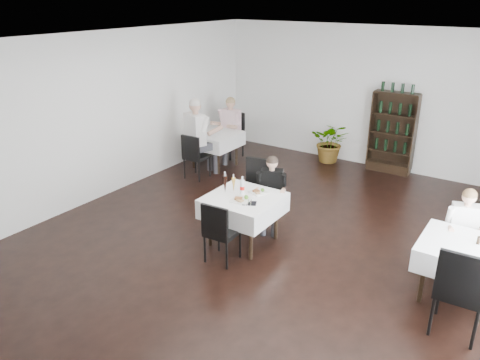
# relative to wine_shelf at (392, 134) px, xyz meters

# --- Properties ---
(room_shell) EXTENTS (9.00, 9.00, 9.00)m
(room_shell) POSITION_rel_wine_shelf_xyz_m (-0.60, -4.31, 0.65)
(room_shell) COLOR black
(room_shell) RESTS_ON ground
(wine_shelf) EXTENTS (0.90, 0.28, 1.75)m
(wine_shelf) POSITION_rel_wine_shelf_xyz_m (0.00, 0.00, 0.00)
(wine_shelf) COLOR black
(wine_shelf) RESTS_ON ground
(main_table) EXTENTS (1.03, 1.03, 0.77)m
(main_table) POSITION_rel_wine_shelf_xyz_m (-0.90, -4.31, -0.23)
(main_table) COLOR black
(main_table) RESTS_ON ground
(left_table) EXTENTS (0.98, 0.98, 0.77)m
(left_table) POSITION_rel_wine_shelf_xyz_m (-3.30, -1.81, -0.23)
(left_table) COLOR black
(left_table) RESTS_ON ground
(right_table) EXTENTS (0.98, 0.98, 0.77)m
(right_table) POSITION_rel_wine_shelf_xyz_m (2.10, -4.01, -0.23)
(right_table) COLOR black
(right_table) RESTS_ON ground
(potted_tree) EXTENTS (0.99, 0.90, 0.93)m
(potted_tree) POSITION_rel_wine_shelf_xyz_m (-1.31, -0.11, -0.38)
(potted_tree) COLOR #256021
(potted_tree) RESTS_ON ground
(main_chair_far) EXTENTS (0.60, 0.61, 1.11)m
(main_chair_far) POSITION_rel_wine_shelf_xyz_m (-1.04, -3.67, -0.21)
(main_chair_far) COLOR black
(main_chair_far) RESTS_ON ground
(main_chair_near) EXTENTS (0.45, 0.45, 0.93)m
(main_chair_near) POSITION_rel_wine_shelf_xyz_m (-0.86, -4.99, -0.32)
(main_chair_near) COLOR black
(main_chair_near) RESTS_ON ground
(left_chair_far) EXTENTS (0.56, 0.57, 1.04)m
(left_chair_far) POSITION_rel_wine_shelf_xyz_m (-3.39, -0.98, -0.25)
(left_chair_far) COLOR black
(left_chair_far) RESTS_ON ground
(left_chair_near) EXTENTS (0.44, 0.45, 0.95)m
(left_chair_near) POSITION_rel_wine_shelf_xyz_m (-3.19, -2.66, -0.31)
(left_chair_near) COLOR black
(left_chair_near) RESTS_ON ground
(right_chair_far) EXTENTS (0.53, 0.53, 0.91)m
(right_chair_far) POSITION_rel_wine_shelf_xyz_m (2.07, -3.46, -0.33)
(right_chair_far) COLOR black
(right_chair_far) RESTS_ON ground
(right_chair_near) EXTENTS (0.52, 0.53, 1.11)m
(right_chair_near) POSITION_rel_wine_shelf_xyz_m (2.22, -4.79, -0.21)
(right_chair_near) COLOR black
(right_chair_near) RESTS_ON ground
(diner_main) EXTENTS (0.56, 0.59, 1.24)m
(diner_main) POSITION_rel_wine_shelf_xyz_m (-0.78, -3.71, -0.13)
(diner_main) COLOR #3B3B42
(diner_main) RESTS_ON ground
(diner_left_far) EXTENTS (0.56, 0.56, 1.46)m
(diner_left_far) POSITION_rel_wine_shelf_xyz_m (-3.26, -1.33, 0.00)
(diner_left_far) COLOR #3B3B42
(diner_left_far) RESTS_ON ground
(diner_left_near) EXTENTS (0.70, 0.75, 1.66)m
(diner_left_near) POSITION_rel_wine_shelf_xyz_m (-3.23, -2.42, 0.11)
(diner_left_near) COLOR #3B3B42
(diner_left_near) RESTS_ON ground
(diner_right_far) EXTENTS (0.53, 0.56, 1.25)m
(diner_right_far) POSITION_rel_wine_shelf_xyz_m (2.02, -3.44, -0.12)
(diner_right_far) COLOR #3B3B42
(diner_right_far) RESTS_ON ground
(plate_far) EXTENTS (0.29, 0.29, 0.07)m
(plate_far) POSITION_rel_wine_shelf_xyz_m (-0.78, -4.07, -0.06)
(plate_far) COLOR white
(plate_far) RESTS_ON main_table
(plate_near) EXTENTS (0.32, 0.32, 0.08)m
(plate_near) POSITION_rel_wine_shelf_xyz_m (-0.84, -4.46, -0.06)
(plate_near) COLOR white
(plate_near) RESTS_ON main_table
(pilsner_dark) EXTENTS (0.08, 0.08, 0.34)m
(pilsner_dark) POSITION_rel_wine_shelf_xyz_m (-1.21, -4.35, 0.06)
(pilsner_dark) COLOR black
(pilsner_dark) RESTS_ON main_table
(pilsner_lager) EXTENTS (0.07, 0.07, 0.28)m
(pilsner_lager) POSITION_rel_wine_shelf_xyz_m (-1.13, -4.24, 0.04)
(pilsner_lager) COLOR gold
(pilsner_lager) RESTS_ON main_table
(coke_bottle) EXTENTS (0.07, 0.07, 0.28)m
(coke_bottle) POSITION_rel_wine_shelf_xyz_m (-0.97, -4.24, 0.04)
(coke_bottle) COLOR silver
(coke_bottle) RESTS_ON main_table
(napkin_cutlery) EXTENTS (0.24, 0.22, 0.02)m
(napkin_cutlery) POSITION_rel_wine_shelf_xyz_m (-0.69, -4.48, -0.07)
(napkin_cutlery) COLOR black
(napkin_cutlery) RESTS_ON main_table
(pepper_mill) EXTENTS (0.05, 0.05, 0.10)m
(pepper_mill) POSITION_rel_wine_shelf_xyz_m (2.24, -3.93, -0.03)
(pepper_mill) COLOR black
(pepper_mill) RESTS_ON right_table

